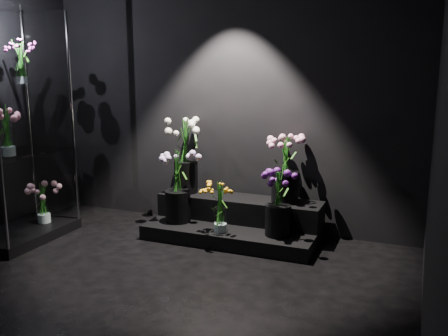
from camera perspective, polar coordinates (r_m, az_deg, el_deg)
The scene contains 13 objects.
floor at distance 3.80m, azimuth -11.44°, elevation -14.95°, with size 4.00×4.00×0.00m, color black.
wall_back at distance 5.19m, azimuth 0.26°, elevation 8.52°, with size 4.00×4.00×0.00m, color black.
wall_right at distance 2.82m, azimuth 23.57°, elevation 4.80°, with size 4.00×4.00×0.00m, color black.
display_riser at distance 5.02m, azimuth 1.33°, elevation -6.08°, with size 1.68×0.75×0.37m.
display_case at distance 5.14m, azimuth -22.75°, elevation 4.29°, with size 0.60×1.01×2.21m.
bouquet_orange_bells at distance 4.68m, azimuth -0.42°, elevation -4.39°, with size 0.32×0.32×0.48m.
bouquet_lilac at distance 4.97m, azimuth -5.34°, elevation -1.67°, with size 0.43×0.43×0.72m.
bouquet_purple at distance 4.59m, azimuth 6.24°, elevation -3.61°, with size 0.33×0.33×0.61m.
bouquet_cream_roses at distance 5.18m, azimuth -4.40°, elevation 2.09°, with size 0.46×0.46×0.77m.
bouquet_pink_roses at distance 4.86m, azimuth 7.05°, elevation 0.30°, with size 0.49×0.49×0.64m.
bouquet_case_pink at distance 5.00m, azimuth -23.57°, elevation 4.11°, with size 0.33×0.33×0.47m.
bouquet_case_magenta at distance 5.19m, azimuth -22.24°, elevation 11.26°, with size 0.31×0.31×0.40m.
bouquet_case_base_pink at distance 5.41m, azimuth -20.00°, elevation -3.50°, with size 0.34×0.34×0.43m.
Camera 1 is at (1.92, -2.81, 1.70)m, focal length 40.00 mm.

